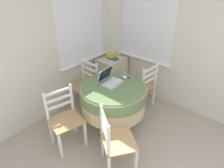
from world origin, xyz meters
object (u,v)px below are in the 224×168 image
Objects in this scene: book_on_cabinet at (113,58)px; dining_chair_near_right_window at (143,86)px; round_dining_table at (113,97)px; computer_mouse at (125,77)px; laptop at (110,80)px; cell_phone at (126,77)px; storage_box at (112,55)px; dining_chair_near_back_window at (85,85)px; corner_cabinet at (112,74)px; dining_chair_left_flank at (65,119)px; dining_chair_camera_near at (115,141)px.

dining_chair_near_right_window is at bearing -99.34° from book_on_cabinet.
round_dining_table is 10.42× the size of computer_mouse.
round_dining_table is at bearing -114.75° from laptop.
round_dining_table is 1.21m from book_on_cabinet.
storage_box is at bearing 53.49° from cell_phone.
dining_chair_near_back_window is 3.64× the size of book_on_cabinet.
round_dining_table is 1.45× the size of corner_cabinet.
dining_chair_near_right_window is at bearing -13.30° from dining_chair_left_flank.
cell_phone is 0.14× the size of dining_chair_left_flank.
dining_chair_camera_near is 0.83m from dining_chair_left_flank.
corner_cabinet is at bearing 41.51° from dining_chair_camera_near.
laptop is at bearing 162.55° from cell_phone.
dining_chair_left_flank is (-1.08, 0.28, -0.34)m from cell_phone.
dining_chair_camera_near is 1.00× the size of dining_chair_left_flank.
cell_phone is at bearing 0.83° from computer_mouse.
dining_chair_near_back_window is at bearing 84.07° from laptop.
cell_phone is (0.30, -0.09, -0.04)m from laptop.
computer_mouse is at bearing -128.65° from storage_box.
computer_mouse is 0.05m from cell_phone.
corner_cabinet is at bearing 41.34° from round_dining_table.
dining_chair_near_right_window is 0.96m from storage_box.
corner_cabinet is at bearing 71.16° from book_on_cabinet.
dining_chair_near_right_window and dining_chair_camera_near have the same top height.
dining_chair_near_right_window is at bearing 18.85° from dining_chair_camera_near.
computer_mouse is at bearing 31.27° from dining_chair_camera_near.
computer_mouse is (0.30, 0.02, 0.21)m from round_dining_table.
dining_chair_near_back_window is 0.90m from storage_box.
storage_box is at bearing 29.76° from corner_cabinet.
dining_chair_near_back_window is at bearing -176.10° from storage_box.
book_on_cabinet is at bearing 40.44° from round_dining_table.
round_dining_table is 1.15× the size of dining_chair_near_back_window.
dining_chair_left_flank is (-1.50, 0.35, 0.00)m from dining_chair_near_right_window.
cell_phone is (0.35, 0.02, 0.19)m from round_dining_table.
computer_mouse reaches higher than round_dining_table.
dining_chair_near_back_window reaches higher than book_on_cabinet.
dining_chair_near_back_window reaches higher than corner_cabinet.
dining_chair_near_back_window is at bearing 128.14° from dining_chair_near_right_window.
laptop is at bearing -141.48° from storage_box.
corner_cabinet is (1.51, 1.34, -0.09)m from dining_chair_camera_near.
corner_cabinet is at bearing 54.30° from cell_phone.
computer_mouse is at bearing -179.17° from cell_phone.
corner_cabinet is 0.41m from storage_box.
dining_chair_camera_near is at bearing -150.04° from cell_phone.
cell_phone is 0.52× the size of book_on_cabinet.
dining_chair_left_flank is (-0.14, 0.82, 0.00)m from dining_chair_camera_near.
book_on_cabinet is at bearing 16.40° from dining_chair_left_flank.
laptop is at bearing 65.25° from round_dining_table.
storage_box is (1.68, 0.54, 0.32)m from dining_chair_left_flank.
corner_cabinet is at bearing 17.44° from dining_chair_left_flank.
storage_box is (0.03, 0.02, 0.41)m from corner_cabinet.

